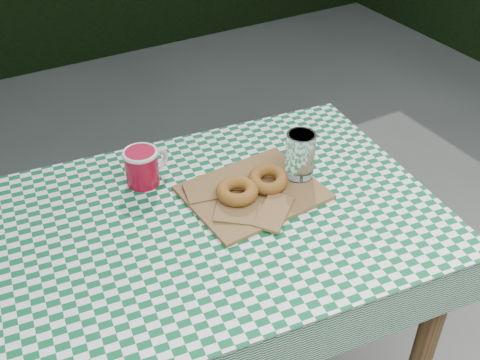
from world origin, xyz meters
name	(u,v)px	position (x,y,z in m)	size (l,w,h in m)	color
table	(213,319)	(0.14, 0.18, 0.38)	(1.12, 0.75, 0.75)	#54301C
tablecloth	(209,219)	(0.14, 0.18, 0.75)	(1.14, 0.77, 0.01)	#0D5730
paper_bag	(253,192)	(0.28, 0.21, 0.76)	(0.33, 0.27, 0.02)	brown
bagel_front	(237,191)	(0.23, 0.20, 0.79)	(0.11, 0.11, 0.03)	olive
bagel_back	(268,179)	(0.33, 0.21, 0.79)	(0.11, 0.11, 0.03)	brown
coffee_mug	(142,167)	(0.05, 0.40, 0.81)	(0.18, 0.18, 0.10)	#A50A23
drinking_glass	(300,157)	(0.42, 0.21, 0.83)	(0.08, 0.08, 0.14)	white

